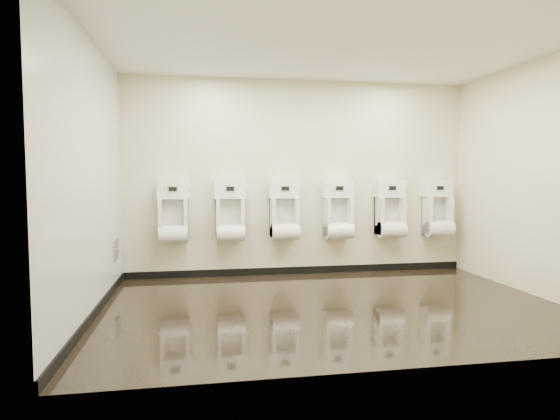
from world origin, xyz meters
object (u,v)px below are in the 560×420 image
Objects in this scene: urinal_4 at (390,213)px; urinal_5 at (438,213)px; urinal_1 at (230,216)px; access_panel at (116,250)px; urinal_2 at (285,215)px; urinal_3 at (338,214)px; urinal_0 at (173,216)px.

urinal_4 is 0.75m from urinal_5.
access_panel is at bearing -164.57° from urinal_1.
urinal_2 and urinal_3 have the same top height.
urinal_3 is 1.00× the size of urinal_4.
access_panel is 3.86m from urinal_4.
access_panel is at bearing -169.75° from urinal_2.
urinal_3 is at bearing 180.00° from urinal_5.
urinal_4 is (3.82, 0.40, 0.38)m from access_panel.
urinal_0 is 1.00× the size of urinal_5.
urinal_1 and urinal_4 have the same top height.
urinal_5 is at bearing 5.04° from access_panel.
urinal_0 and urinal_4 have the same top height.
urinal_3 is (2.33, 0.00, 0.00)m from urinal_0.
access_panel is 0.30× the size of urinal_2.
urinal_3 is (3.02, 0.40, 0.38)m from access_panel.
urinal_2 is at bearing 180.00° from urinal_5.
urinal_0 is at bearing 180.00° from urinal_3.
urinal_0 is 1.00× the size of urinal_1.
urinal_2 is 2.34m from urinal_5.
urinal_4 is (3.13, 0.00, 0.00)m from urinal_0.
urinal_2 is 1.00× the size of urinal_4.
urinal_1 and urinal_2 have the same top height.
urinal_0 is at bearing 180.00° from urinal_2.
urinal_3 and urinal_5 have the same top height.
urinal_4 is at bearing 6.03° from access_panel.
urinal_3 is (0.79, 0.00, 0.00)m from urinal_2.
urinal_0 is 2.33m from urinal_3.
urinal_5 is at bearing 0.00° from urinal_0.
urinal_2 is at bearing 0.00° from urinal_0.
urinal_0 and urinal_3 have the same top height.
urinal_1 is (0.77, 0.00, 0.00)m from urinal_0.
urinal_4 is at bearing 0.00° from urinal_2.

